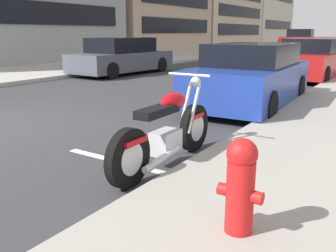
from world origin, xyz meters
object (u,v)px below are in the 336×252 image
parked_motorcycle (167,133)px  fire_hydrant (241,183)px  parked_car_at_intersection (327,54)px  parked_car_near_corner (251,76)px  crossing_truck (309,41)px  car_opposite_curb (122,57)px  parked_car_across_street (311,60)px

parked_motorcycle → fire_hydrant: size_ratio=2.86×
parked_motorcycle → parked_car_at_intersection: 15.16m
parked_car_near_corner → fire_hydrant: bearing=-163.0°
crossing_truck → car_opposite_curb: bearing=79.9°
parked_car_at_intersection → car_opposite_curb: bearing=137.3°
parked_car_at_intersection → car_opposite_curb: (-7.37, 6.53, 0.03)m
parked_car_across_street → car_opposite_curb: bearing=111.9°
parked_motorcycle → parked_car_near_corner: (4.30, 0.51, 0.25)m
parked_motorcycle → parked_car_at_intersection: bearing=2.0°
car_opposite_curb → crossing_truck: bearing=175.5°
parked_car_near_corner → crossing_truck: size_ratio=0.79×
parked_motorcycle → parked_car_across_street: 10.24m
parked_car_near_corner → car_opposite_curb: size_ratio=0.91×
parked_car_across_street → parked_car_at_intersection: size_ratio=0.87×
crossing_truck → parked_car_near_corner: bearing=95.9°
parked_car_near_corner → fire_hydrant: (-5.49, -1.97, -0.14)m
parked_motorcycle → parked_car_near_corner: parked_car_near_corner is taller
parked_car_at_intersection → parked_car_near_corner: bearing=-179.7°
fire_hydrant → parked_car_across_street: bearing=9.6°
car_opposite_curb → parked_car_at_intersection: bearing=140.4°
parked_car_near_corner → parked_car_across_street: (5.92, -0.04, -0.01)m
car_opposite_curb → parked_car_across_street: bearing=111.7°
parked_motorcycle → fire_hydrant: parked_motorcycle is taller
parked_car_at_intersection → crossing_truck: (14.75, 4.05, 0.24)m
parked_car_at_intersection → car_opposite_curb: size_ratio=1.01×
parked_car_across_street → car_opposite_curb: car_opposite_curb is taller
crossing_truck → parked_car_at_intersection: bearing=101.6°
parked_car_at_intersection → crossing_truck: 15.30m
parked_motorcycle → car_opposite_curb: (7.77, 7.31, 0.25)m
parked_car_across_street → fire_hydrant: 11.58m
crossing_truck → fire_hydrant: bearing=97.7°
parked_motorcycle → parked_car_at_intersection: parked_car_at_intersection is taller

